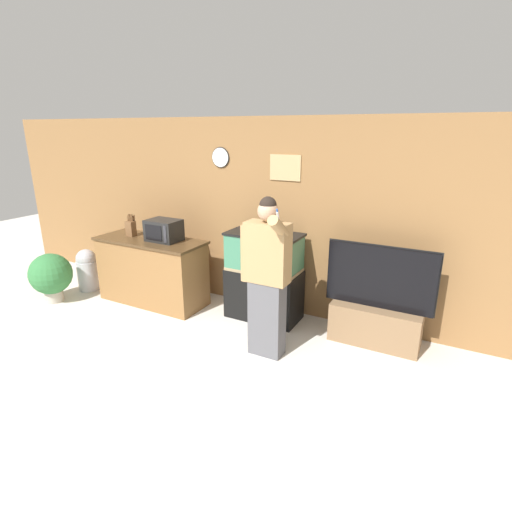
{
  "coord_description": "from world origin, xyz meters",
  "views": [
    {
      "loc": [
        2.33,
        -2.2,
        2.45
      ],
      "look_at": [
        0.28,
        1.65,
        1.05
      ],
      "focal_mm": 28.0,
      "sensor_mm": 36.0,
      "label": 1
    }
  ],
  "objects_px": {
    "microwave": "(164,230)",
    "aquarium_on_stand": "(264,276)",
    "person_standing": "(266,276)",
    "trash_bin": "(87,269)",
    "counter_island": "(152,271)",
    "knife_block": "(131,228)",
    "tv_on_stand": "(376,315)",
    "potted_plant": "(51,275)"
  },
  "relations": [
    {
      "from": "knife_block",
      "to": "aquarium_on_stand",
      "type": "relative_size",
      "value": 0.27
    },
    {
      "from": "knife_block",
      "to": "tv_on_stand",
      "type": "relative_size",
      "value": 0.26
    },
    {
      "from": "person_standing",
      "to": "potted_plant",
      "type": "relative_size",
      "value": 2.46
    },
    {
      "from": "microwave",
      "to": "aquarium_on_stand",
      "type": "xyz_separation_m",
      "value": [
        1.44,
        0.25,
        -0.51
      ]
    },
    {
      "from": "knife_block",
      "to": "person_standing",
      "type": "bearing_deg",
      "value": -11.96
    },
    {
      "from": "counter_island",
      "to": "knife_block",
      "type": "xyz_separation_m",
      "value": [
        -0.36,
        0.02,
        0.59
      ]
    },
    {
      "from": "aquarium_on_stand",
      "to": "counter_island",
      "type": "bearing_deg",
      "value": -169.86
    },
    {
      "from": "counter_island",
      "to": "person_standing",
      "type": "bearing_deg",
      "value": -13.47
    },
    {
      "from": "tv_on_stand",
      "to": "potted_plant",
      "type": "bearing_deg",
      "value": -167.24
    },
    {
      "from": "aquarium_on_stand",
      "to": "knife_block",
      "type": "bearing_deg",
      "value": -172.18
    },
    {
      "from": "aquarium_on_stand",
      "to": "tv_on_stand",
      "type": "xyz_separation_m",
      "value": [
        1.47,
        0.01,
        -0.23
      ]
    },
    {
      "from": "trash_bin",
      "to": "person_standing",
      "type": "bearing_deg",
      "value": -6.33
    },
    {
      "from": "microwave",
      "to": "aquarium_on_stand",
      "type": "bearing_deg",
      "value": 10.0
    },
    {
      "from": "aquarium_on_stand",
      "to": "potted_plant",
      "type": "distance_m",
      "value": 3.15
    },
    {
      "from": "potted_plant",
      "to": "person_standing",
      "type": "bearing_deg",
      "value": 3.29
    },
    {
      "from": "counter_island",
      "to": "microwave",
      "type": "relative_size",
      "value": 3.55
    },
    {
      "from": "microwave",
      "to": "knife_block",
      "type": "height_order",
      "value": "knife_block"
    },
    {
      "from": "counter_island",
      "to": "trash_bin",
      "type": "bearing_deg",
      "value": -173.79
    },
    {
      "from": "person_standing",
      "to": "trash_bin",
      "type": "height_order",
      "value": "person_standing"
    },
    {
      "from": "knife_block",
      "to": "potted_plant",
      "type": "distance_m",
      "value": 1.36
    },
    {
      "from": "microwave",
      "to": "tv_on_stand",
      "type": "xyz_separation_m",
      "value": [
        2.91,
        0.26,
        -0.74
      ]
    },
    {
      "from": "counter_island",
      "to": "trash_bin",
      "type": "relative_size",
      "value": 2.46
    },
    {
      "from": "knife_block",
      "to": "trash_bin",
      "type": "distance_m",
      "value": 1.15
    },
    {
      "from": "trash_bin",
      "to": "potted_plant",
      "type": "bearing_deg",
      "value": -97.93
    },
    {
      "from": "microwave",
      "to": "potted_plant",
      "type": "xyz_separation_m",
      "value": [
        -1.54,
        -0.75,
        -0.69
      ]
    },
    {
      "from": "microwave",
      "to": "person_standing",
      "type": "distance_m",
      "value": 1.96
    },
    {
      "from": "aquarium_on_stand",
      "to": "trash_bin",
      "type": "xyz_separation_m",
      "value": [
        -2.9,
        -0.43,
        -0.25
      ]
    },
    {
      "from": "microwave",
      "to": "tv_on_stand",
      "type": "distance_m",
      "value": 3.01
    },
    {
      "from": "person_standing",
      "to": "trash_bin",
      "type": "distance_m",
      "value": 3.41
    },
    {
      "from": "microwave",
      "to": "person_standing",
      "type": "xyz_separation_m",
      "value": [
        1.87,
        -0.55,
        -0.16
      ]
    },
    {
      "from": "counter_island",
      "to": "tv_on_stand",
      "type": "height_order",
      "value": "tv_on_stand"
    },
    {
      "from": "aquarium_on_stand",
      "to": "potted_plant",
      "type": "relative_size",
      "value": 1.61
    },
    {
      "from": "tv_on_stand",
      "to": "trash_bin",
      "type": "xyz_separation_m",
      "value": [
        -4.37,
        -0.44,
        -0.02
      ]
    },
    {
      "from": "tv_on_stand",
      "to": "potted_plant",
      "type": "relative_size",
      "value": 1.71
    },
    {
      "from": "person_standing",
      "to": "aquarium_on_stand",
      "type": "bearing_deg",
      "value": 118.48
    },
    {
      "from": "tv_on_stand",
      "to": "trash_bin",
      "type": "relative_size",
      "value": 1.88
    },
    {
      "from": "counter_island",
      "to": "tv_on_stand",
      "type": "xyz_separation_m",
      "value": [
        3.14,
        0.31,
        -0.12
      ]
    },
    {
      "from": "potted_plant",
      "to": "microwave",
      "type": "bearing_deg",
      "value": 25.8
    },
    {
      "from": "potted_plant",
      "to": "tv_on_stand",
      "type": "bearing_deg",
      "value": 12.76
    },
    {
      "from": "counter_island",
      "to": "tv_on_stand",
      "type": "bearing_deg",
      "value": 5.6
    },
    {
      "from": "microwave",
      "to": "trash_bin",
      "type": "relative_size",
      "value": 0.69
    },
    {
      "from": "tv_on_stand",
      "to": "person_standing",
      "type": "height_order",
      "value": "person_standing"
    }
  ]
}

